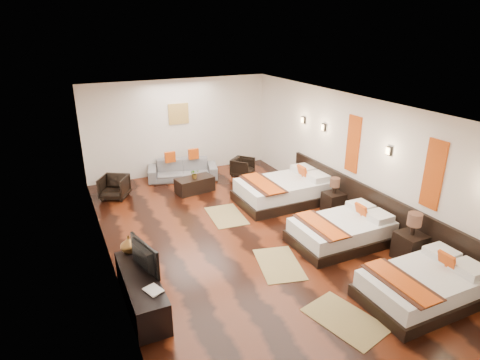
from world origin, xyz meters
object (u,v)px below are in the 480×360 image
nightstand_a (411,244)px  armchair_left (114,187)px  nightstand_b (333,200)px  sofa (183,170)px  tv (140,257)px  coffee_table (195,185)px  book (147,293)px  figurine (129,244)px  tv_console (141,291)px  armchair_right (243,167)px  bed_far (284,190)px  table_plant (195,174)px  bed_near (424,286)px  bed_mid (342,231)px

nightstand_a → armchair_left: nightstand_a is taller
nightstand_b → sofa: (-2.59, 3.66, -0.02)m
nightstand_a → tv: tv is taller
coffee_table → armchair_left: bearing=167.0°
tv → book: size_ratio=3.04×
figurine → coffee_table: bearing=55.0°
nightstand_b → book: 5.36m
tv_console → tv: (0.05, 0.13, 0.52)m
book → armchair_right: book is taller
book → nightstand_b: bearing=22.5°
coffee_table → figurine: bearing=-125.0°
nightstand_a → tv_console: 5.01m
sofa → figurine: bearing=-102.6°
tv → armchair_right: (4.01, 4.58, -0.53)m
bed_far → nightstand_b: bed_far is taller
nightstand_b → table_plant: bearing=135.3°
bed_far → nightstand_a: bearing=-77.6°
nightstand_b → sofa: bearing=125.3°
figurine → sofa: (2.35, 4.41, -0.42)m
bed_near → book: size_ratio=7.01×
armchair_right → table_plant: table_plant is taller
sofa → armchair_right: sofa is taller
tv_console → book: (0.00, -0.51, 0.29)m
bed_mid → nightstand_b: size_ratio=2.36×
bed_far → table_plant: 2.42m
figurine → armchair_right: figurine is taller
nightstand_b → armchair_left: (-4.62, 3.08, -0.00)m
bed_near → armchair_right: 6.54m
table_plant → nightstand_a: bearing=-62.2°
nightstand_b → figurine: nightstand_b is taller
nightstand_b → table_plant: 3.66m
bed_far → armchair_left: (-3.87, 2.05, -0.00)m
bed_mid → tv_console: bearing=-176.5°
book → sofa: 6.18m
sofa → table_plant: table_plant is taller
armchair_right → figurine: bearing=-177.0°
bed_near → bed_far: size_ratio=0.86×
nightstand_b → tv: bearing=-164.0°
armchair_right → armchair_left: bearing=140.5°
book → coffee_table: 5.23m
book → armchair_left: armchair_left is taller
tv → bed_far: bearing=-74.1°
bed_near → tv_console: bearing=156.5°
tv → figurine: tv is taller
bed_near → sofa: bed_near is taller
coffee_table → table_plant: table_plant is taller
bed_far → tv_console: size_ratio=1.29×
bed_near → nightstand_a: nightstand_a is taller
table_plant → bed_mid: bearing=-64.4°
bed_mid → armchair_right: 4.46m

